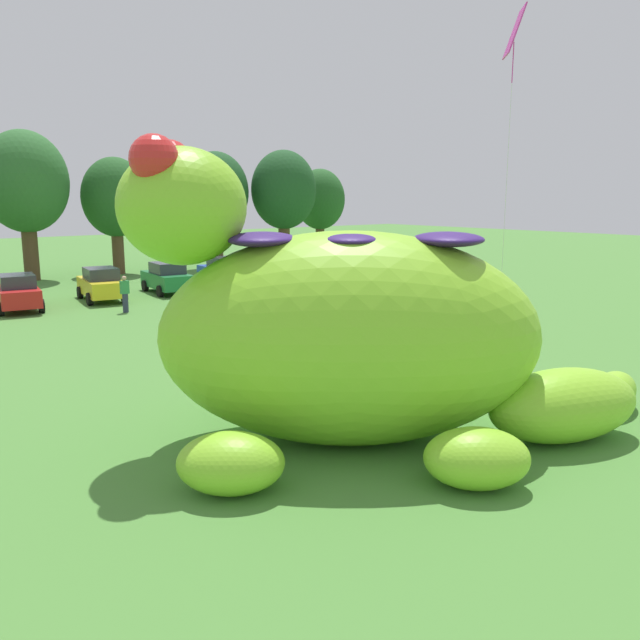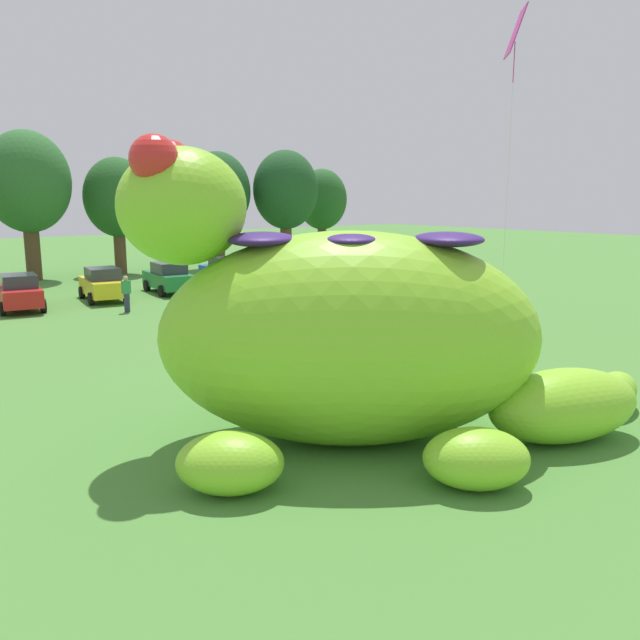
{
  "view_description": "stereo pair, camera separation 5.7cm",
  "coord_description": "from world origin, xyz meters",
  "px_view_note": "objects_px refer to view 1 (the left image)",
  "views": [
    {
      "loc": [
        -10.58,
        -9.85,
        5.35
      ],
      "look_at": [
        -1.41,
        1.38,
        2.58
      ],
      "focal_mm": 36.54,
      "sensor_mm": 36.0,
      "label": 1
    },
    {
      "loc": [
        -10.54,
        -9.89,
        5.35
      ],
      "look_at": [
        -1.41,
        1.38,
        2.58
      ],
      "focal_mm": 36.54,
      "sensor_mm": 36.0,
      "label": 2
    }
  ],
  "objects_px": {
    "giant_inflatable_creature": "(350,335)",
    "car_red": "(18,292)",
    "car_green": "(167,278)",
    "spectator_near_inflatable": "(125,294)",
    "spectator_far_side": "(477,319)",
    "spectator_wandering": "(293,291)",
    "car_yellow": "(101,284)",
    "spectator_by_cars": "(239,302)",
    "car_blue": "(224,271)",
    "tethered_flying_kite": "(514,39)",
    "spectator_mid_field": "(307,298)"
  },
  "relations": [
    {
      "from": "car_red",
      "to": "spectator_near_inflatable",
      "type": "bearing_deg",
      "value": -45.09
    },
    {
      "from": "car_yellow",
      "to": "car_blue",
      "type": "xyz_separation_m",
      "value": [
        7.93,
        0.98,
        0.0
      ]
    },
    {
      "from": "spectator_by_cars",
      "to": "spectator_wandering",
      "type": "bearing_deg",
      "value": 17.25
    },
    {
      "from": "giant_inflatable_creature",
      "to": "car_red",
      "type": "relative_size",
      "value": 2.82
    },
    {
      "from": "spectator_far_side",
      "to": "car_red",
      "type": "bearing_deg",
      "value": 122.55
    },
    {
      "from": "giant_inflatable_creature",
      "to": "tethered_flying_kite",
      "type": "bearing_deg",
      "value": 15.65
    },
    {
      "from": "spectator_mid_field",
      "to": "spectator_near_inflatable",
      "type": "bearing_deg",
      "value": 133.35
    },
    {
      "from": "spectator_near_inflatable",
      "to": "spectator_mid_field",
      "type": "bearing_deg",
      "value": -46.65
    },
    {
      "from": "car_red",
      "to": "spectator_far_side",
      "type": "height_order",
      "value": "car_red"
    },
    {
      "from": "car_green",
      "to": "spectator_near_inflatable",
      "type": "distance_m",
      "value": 6.15
    },
    {
      "from": "spectator_by_cars",
      "to": "spectator_wandering",
      "type": "height_order",
      "value": "same"
    },
    {
      "from": "giant_inflatable_creature",
      "to": "car_red",
      "type": "distance_m",
      "value": 22.44
    },
    {
      "from": "spectator_mid_field",
      "to": "spectator_wandering",
      "type": "distance_m",
      "value": 2.17
    },
    {
      "from": "giant_inflatable_creature",
      "to": "spectator_wandering",
      "type": "bearing_deg",
      "value": 57.19
    },
    {
      "from": "car_red",
      "to": "spectator_far_side",
      "type": "distance_m",
      "value": 21.2
    },
    {
      "from": "giant_inflatable_creature",
      "to": "spectator_wandering",
      "type": "xyz_separation_m",
      "value": [
        9.32,
        14.46,
        -1.54
      ]
    },
    {
      "from": "car_green",
      "to": "spectator_near_inflatable",
      "type": "bearing_deg",
      "value": -134.28
    },
    {
      "from": "spectator_by_cars",
      "to": "car_blue",
      "type": "bearing_deg",
      "value": 62.1
    },
    {
      "from": "spectator_mid_field",
      "to": "spectator_far_side",
      "type": "bearing_deg",
      "value": -77.04
    },
    {
      "from": "spectator_near_inflatable",
      "to": "spectator_wandering",
      "type": "height_order",
      "value": "same"
    },
    {
      "from": "car_yellow",
      "to": "spectator_wandering",
      "type": "bearing_deg",
      "value": -53.2
    },
    {
      "from": "car_blue",
      "to": "spectator_far_side",
      "type": "height_order",
      "value": "car_blue"
    },
    {
      "from": "car_green",
      "to": "car_yellow",
      "type": "bearing_deg",
      "value": -175.29
    },
    {
      "from": "giant_inflatable_creature",
      "to": "spectator_near_inflatable",
      "type": "xyz_separation_m",
      "value": [
        2.69,
        18.64,
        -1.54
      ]
    },
    {
      "from": "spectator_wandering",
      "to": "tethered_flying_kite",
      "type": "xyz_separation_m",
      "value": [
        -0.35,
        -11.94,
        9.27
      ]
    },
    {
      "from": "spectator_mid_field",
      "to": "spectator_wandering",
      "type": "xyz_separation_m",
      "value": [
        0.76,
        2.03,
        0.0
      ]
    },
    {
      "from": "car_red",
      "to": "spectator_by_cars",
      "type": "distance_m",
      "value": 11.2
    },
    {
      "from": "car_yellow",
      "to": "car_green",
      "type": "height_order",
      "value": "same"
    },
    {
      "from": "giant_inflatable_creature",
      "to": "spectator_by_cars",
      "type": "distance_m",
      "value": 14.48
    },
    {
      "from": "car_blue",
      "to": "tethered_flying_kite",
      "type": "height_order",
      "value": "tethered_flying_kite"
    },
    {
      "from": "car_yellow",
      "to": "spectator_by_cars",
      "type": "bearing_deg",
      "value": -75.7
    },
    {
      "from": "giant_inflatable_creature",
      "to": "tethered_flying_kite",
      "type": "relative_size",
      "value": 1.11
    },
    {
      "from": "spectator_mid_field",
      "to": "spectator_by_cars",
      "type": "bearing_deg",
      "value": 164.11
    },
    {
      "from": "car_green",
      "to": "spectator_far_side",
      "type": "bearing_deg",
      "value": -79.61
    },
    {
      "from": "spectator_wandering",
      "to": "tethered_flying_kite",
      "type": "height_order",
      "value": "tethered_flying_kite"
    },
    {
      "from": "car_green",
      "to": "tethered_flying_kite",
      "type": "distance_m",
      "value": 22.61
    },
    {
      "from": "spectator_far_side",
      "to": "spectator_mid_field",
      "type": "bearing_deg",
      "value": 102.96
    },
    {
      "from": "spectator_mid_field",
      "to": "spectator_wandering",
      "type": "relative_size",
      "value": 1.0
    },
    {
      "from": "car_green",
      "to": "spectator_mid_field",
      "type": "bearing_deg",
      "value": -81.57
    },
    {
      "from": "tethered_flying_kite",
      "to": "car_blue",
      "type": "bearing_deg",
      "value": 84.37
    },
    {
      "from": "giant_inflatable_creature",
      "to": "spectator_far_side",
      "type": "relative_size",
      "value": 7.15
    },
    {
      "from": "car_red",
      "to": "car_yellow",
      "type": "height_order",
      "value": "same"
    },
    {
      "from": "giant_inflatable_creature",
      "to": "car_yellow",
      "type": "relative_size",
      "value": 2.83
    },
    {
      "from": "spectator_near_inflatable",
      "to": "tethered_flying_kite",
      "type": "height_order",
      "value": "tethered_flying_kite"
    },
    {
      "from": "spectator_near_inflatable",
      "to": "tethered_flying_kite",
      "type": "xyz_separation_m",
      "value": [
        6.29,
        -16.13,
        9.27
      ]
    },
    {
      "from": "car_red",
      "to": "car_green",
      "type": "bearing_deg",
      "value": 4.89
    },
    {
      "from": "car_green",
      "to": "car_blue",
      "type": "relative_size",
      "value": 1.01
    },
    {
      "from": "spectator_mid_field",
      "to": "tethered_flying_kite",
      "type": "bearing_deg",
      "value": -87.6
    },
    {
      "from": "giant_inflatable_creature",
      "to": "spectator_by_cars",
      "type": "bearing_deg",
      "value": 67.36
    },
    {
      "from": "spectator_by_cars",
      "to": "tethered_flying_kite",
      "type": "bearing_deg",
      "value": -72.32
    }
  ]
}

